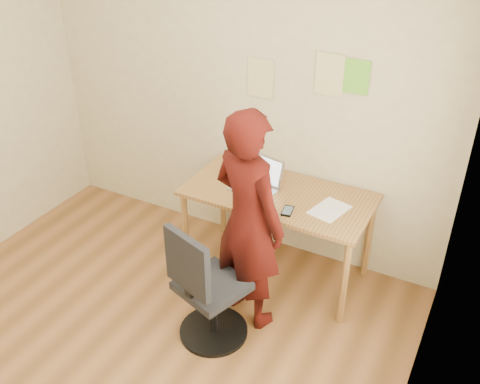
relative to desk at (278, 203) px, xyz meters
The scene contains 10 objects.
room 1.64m from the desk, 111.31° to the right, with size 3.58×3.58×2.78m.
desk is the anchor object (origin of this frame).
laptop 0.22m from the desk, behind, with size 0.37×0.34×0.23m.
paper_sheet 0.43m from the desk, ahead, with size 0.20×0.29×0.00m, color white.
phone 0.27m from the desk, 51.11° to the right, with size 0.09×0.15×0.01m.
wall_note_left 0.95m from the desk, 133.43° to the left, with size 0.21×0.00×0.30m, color #D6C380.
wall_note_mid 1.01m from the desk, 61.20° to the left, with size 0.21×0.00×0.30m, color #D6C380.
wall_note_right 1.08m from the desk, 42.49° to the left, with size 0.18×0.00×0.24m, color #6BC52C.
office_chair 0.92m from the desk, 97.72° to the right, with size 0.51×0.52×0.92m.
person 0.54m from the desk, 88.47° to the right, with size 0.59×0.38×1.61m, color #3B0C08.
Camera 1 is at (1.88, -1.77, 2.79)m, focal length 40.00 mm.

